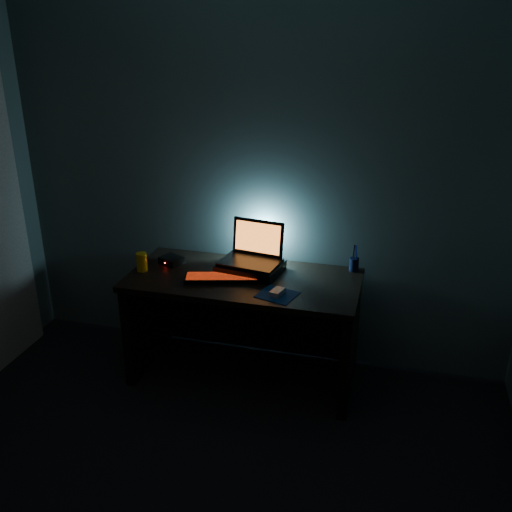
{
  "coord_description": "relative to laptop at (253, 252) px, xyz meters",
  "views": [
    {
      "loc": [
        0.93,
        -1.61,
        2.28
      ],
      "look_at": [
        0.1,
        1.57,
        0.93
      ],
      "focal_mm": 40.0,
      "sensor_mm": 36.0,
      "label": 1
    }
  ],
  "objects": [
    {
      "name": "room",
      "position": [
        -0.03,
        -1.77,
        0.38
      ],
      "size": [
        3.5,
        4.0,
        2.5
      ],
      "color": "black",
      "rests_on": "ground"
    },
    {
      "name": "juice_glass",
      "position": [
        -0.71,
        -0.22,
        -0.06
      ],
      "size": [
        0.07,
        0.07,
        0.12
      ],
      "primitive_type": "cylinder",
      "rotation": [
        0.0,
        0.0,
        0.03
      ],
      "color": "#D1A10B",
      "rests_on": "desk"
    },
    {
      "name": "mouse",
      "position": [
        0.24,
        -0.35,
        -0.1
      ],
      "size": [
        0.09,
        0.11,
        0.03
      ],
      "primitive_type": "cube",
      "rotation": [
        0.0,
        0.0,
        -0.28
      ],
      "color": "gray",
      "rests_on": "mousepad"
    },
    {
      "name": "desk",
      "position": [
        -0.03,
        -0.1,
        -0.38
      ],
      "size": [
        1.5,
        0.7,
        0.75
      ],
      "color": "black",
      "rests_on": "ground"
    },
    {
      "name": "riser",
      "position": [
        -0.01,
        -0.05,
        -0.09
      ],
      "size": [
        0.44,
        0.36,
        0.06
      ],
      "primitive_type": "cube",
      "rotation": [
        0.0,
        0.0,
        -0.15
      ],
      "color": "black",
      "rests_on": "desk"
    },
    {
      "name": "pen_cup",
      "position": [
        0.65,
        0.14,
        -0.08
      ],
      "size": [
        0.08,
        0.08,
        0.09
      ],
      "primitive_type": "cylinder",
      "rotation": [
        0.0,
        0.0,
        -0.23
      ],
      "color": "black",
      "rests_on": "desk"
    },
    {
      "name": "keyboard",
      "position": [
        -0.15,
        -0.22,
        -0.11
      ],
      "size": [
        0.49,
        0.27,
        0.03
      ],
      "rotation": [
        0.0,
        0.0,
        0.27
      ],
      "color": "black",
      "rests_on": "desk"
    },
    {
      "name": "mousepad",
      "position": [
        0.24,
        -0.35,
        -0.12
      ],
      "size": [
        0.27,
        0.25,
        0.0
      ],
      "primitive_type": "cube",
      "rotation": [
        0.0,
        0.0,
        -0.28
      ],
      "color": "navy",
      "rests_on": "desk"
    },
    {
      "name": "laptop",
      "position": [
        0.0,
        0.0,
        0.0
      ],
      "size": [
        0.41,
        0.34,
        0.26
      ],
      "rotation": [
        0.0,
        0.0,
        -0.15
      ],
      "color": "black",
      "rests_on": "riser"
    },
    {
      "name": "router",
      "position": [
        -0.56,
        -0.06,
        -0.1
      ],
      "size": [
        0.18,
        0.17,
        0.05
      ],
      "rotation": [
        0.0,
        0.0,
        -0.42
      ],
      "color": "black",
      "rests_on": "desk"
    }
  ]
}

